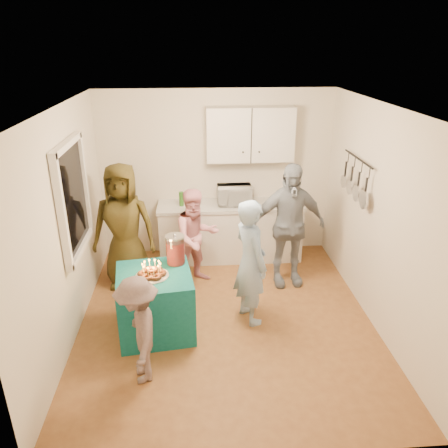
{
  "coord_description": "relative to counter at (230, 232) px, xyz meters",
  "views": [
    {
      "loc": [
        -0.37,
        -4.59,
        3.25
      ],
      "look_at": [
        0.0,
        0.35,
        1.15
      ],
      "focal_mm": 35.0,
      "sensor_mm": 36.0,
      "label": 1
    }
  ],
  "objects": [
    {
      "name": "floor",
      "position": [
        -0.2,
        -1.7,
        -0.43
      ],
      "size": [
        4.0,
        4.0,
        0.0
      ],
      "primitive_type": "plane",
      "color": "brown",
      "rests_on": "ground"
    },
    {
      "name": "pot_rack",
      "position": [
        1.52,
        -1.0,
        1.17
      ],
      "size": [
        0.12,
        1.0,
        0.6
      ],
      "primitive_type": "cube",
      "color": "black",
      "rests_on": "right_wall"
    },
    {
      "name": "child_near_left",
      "position": [
        -1.15,
        -2.66,
        0.15
      ],
      "size": [
        0.56,
        0.82,
        1.17
      ],
      "primitive_type": "imported",
      "rotation": [
        0.0,
        0.0,
        -1.4
      ],
      "color": "#624F4E",
      "rests_on": "floor"
    },
    {
      "name": "woman_back_right",
      "position": [
        0.72,
        -0.85,
        0.45
      ],
      "size": [
        1.07,
        0.51,
        1.77
      ],
      "primitive_type": "imported",
      "rotation": [
        0.0,
        0.0,
        0.08
      ],
      "color": "#0F1E33",
      "rests_on": "floor"
    },
    {
      "name": "party_table",
      "position": [
        -1.05,
        -1.86,
        -0.05
      ],
      "size": [
        0.95,
        0.95,
        0.76
      ],
      "primitive_type": "cube",
      "rotation": [
        0.0,
        0.0,
        0.13
      ],
      "color": "#0E5F61",
      "rests_on": "floor"
    },
    {
      "name": "right_wall",
      "position": [
        1.6,
        -1.7,
        0.87
      ],
      "size": [
        4.0,
        4.0,
        0.0
      ],
      "primitive_type": "plane",
      "color": "silver",
      "rests_on": "floor"
    },
    {
      "name": "window_night",
      "position": [
        -1.97,
        -1.4,
        1.12
      ],
      "size": [
        0.04,
        1.0,
        1.2
      ],
      "primitive_type": "cube",
      "color": "black",
      "rests_on": "left_wall"
    },
    {
      "name": "upper_cabinet",
      "position": [
        0.3,
        0.15,
        1.52
      ],
      "size": [
        1.3,
        0.3,
        0.8
      ],
      "primitive_type": "cube",
      "color": "white",
      "rests_on": "back_wall"
    },
    {
      "name": "donut_cake",
      "position": [
        -1.06,
        -1.89,
        0.42
      ],
      "size": [
        0.38,
        0.38,
        0.18
      ],
      "primitive_type": null,
      "color": "#381C0C",
      "rests_on": "party_table"
    },
    {
      "name": "microwave",
      "position": [
        0.06,
        0.0,
        0.62
      ],
      "size": [
        0.52,
        0.36,
        0.29
      ],
      "primitive_type": "imported",
      "rotation": [
        0.0,
        0.0,
        0.01
      ],
      "color": "white",
      "rests_on": "countertop"
    },
    {
      "name": "woman_back_center",
      "position": [
        -0.55,
        -0.74,
        0.27
      ],
      "size": [
        0.84,
        0.76,
        1.4
      ],
      "primitive_type": "imported",
      "rotation": [
        0.0,
        0.0,
        0.42
      ],
      "color": "pink",
      "rests_on": "floor"
    },
    {
      "name": "back_wall",
      "position": [
        -0.2,
        0.3,
        0.87
      ],
      "size": [
        3.6,
        3.6,
        0.0
      ],
      "primitive_type": "plane",
      "color": "silver",
      "rests_on": "floor"
    },
    {
      "name": "counter",
      "position": [
        0.0,
        0.0,
        0.0
      ],
      "size": [
        2.2,
        0.58,
        0.86
      ],
      "primitive_type": "cube",
      "color": "white",
      "rests_on": "floor"
    },
    {
      "name": "left_wall",
      "position": [
        -2.0,
        -1.7,
        0.87
      ],
      "size": [
        4.0,
        4.0,
        0.0
      ],
      "primitive_type": "plane",
      "color": "silver",
      "rests_on": "floor"
    },
    {
      "name": "ceiling",
      "position": [
        -0.2,
        -1.7,
        2.17
      ],
      "size": [
        4.0,
        4.0,
        0.0
      ],
      "primitive_type": "plane",
      "color": "white",
      "rests_on": "floor"
    },
    {
      "name": "woman_back_left",
      "position": [
        -1.53,
        -0.72,
        0.46
      ],
      "size": [
        0.92,
        0.66,
        1.78
      ],
      "primitive_type": "imported",
      "rotation": [
        0.0,
        0.0,
        -0.11
      ],
      "color": "brown",
      "rests_on": "floor"
    },
    {
      "name": "man_birthday",
      "position": [
        0.09,
        -1.7,
        0.36
      ],
      "size": [
        0.57,
        0.68,
        1.58
      ],
      "primitive_type": "imported",
      "rotation": [
        0.0,
        0.0,
        1.95
      ],
      "color": "#9FC0E7",
      "rests_on": "floor"
    },
    {
      "name": "countertop",
      "position": [
        0.0,
        -0.0,
        0.46
      ],
      "size": [
        2.24,
        0.62,
        0.05
      ],
      "primitive_type": "cube",
      "color": "beige",
      "rests_on": "counter"
    },
    {
      "name": "punch_jar",
      "position": [
        -0.8,
        -1.59,
        0.5
      ],
      "size": [
        0.22,
        0.22,
        0.34
      ],
      "primitive_type": "cylinder",
      "color": "red",
      "rests_on": "party_table"
    }
  ]
}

